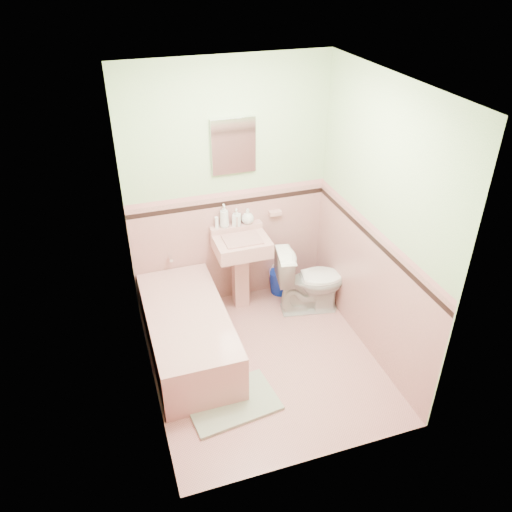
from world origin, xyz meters
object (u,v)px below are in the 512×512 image
object	(u,v)px
medicine_cabinet	(233,146)
soap_bottle_left	(224,216)
sink	(242,274)
soap_bottle_right	(248,216)
toilet	(310,280)
shoe	(220,392)
bucket	(281,281)
soap_bottle_mid	(237,217)
bathtub	(188,335)

from	to	relation	value
medicine_cabinet	soap_bottle_left	distance (m)	0.70
sink	soap_bottle_right	world-z (taller)	soap_bottle_right
toilet	shoe	world-z (taller)	toilet
soap_bottle_right	shoe	bearing A→B (deg)	-116.66
bucket	shoe	world-z (taller)	bucket
soap_bottle_left	soap_bottle_mid	distance (m)	0.13
bathtub	medicine_cabinet	distance (m)	1.78
medicine_cabinet	soap_bottle_right	world-z (taller)	medicine_cabinet
sink	soap_bottle_right	xyz separation A→B (m)	(0.12, 0.18, 0.55)
soap_bottle_right	shoe	world-z (taller)	soap_bottle_right
bucket	sink	bearing A→B (deg)	-164.37
bathtub	soap_bottle_mid	xyz separation A→B (m)	(0.69, 0.71, 0.75)
soap_bottle_mid	toilet	size ratio (longest dim) A/B	0.25
soap_bottle_left	shoe	world-z (taller)	soap_bottle_left
bathtub	shoe	bearing A→B (deg)	-77.58
bathtub	medicine_cabinet	world-z (taller)	medicine_cabinet
bathtub	bucket	size ratio (longest dim) A/B	5.67
shoe	sink	bearing A→B (deg)	75.10
bathtub	soap_bottle_left	distance (m)	1.20
sink	medicine_cabinet	distance (m)	1.30
medicine_cabinet	sink	bearing A→B (deg)	-90.00
soap_bottle_right	sink	bearing A→B (deg)	-124.14
sink	toilet	xyz separation A→B (m)	(0.65, -0.24, -0.06)
toilet	bucket	xyz separation A→B (m)	(-0.17, 0.37, -0.22)
sink	toilet	bearing A→B (deg)	-20.12
soap_bottle_left	sink	bearing A→B (deg)	-56.51
medicine_cabinet	soap_bottle_mid	distance (m)	0.72
sink	soap_bottle_mid	xyz separation A→B (m)	(0.01, 0.18, 0.56)
toilet	shoe	size ratio (longest dim) A/B	4.84
soap_bottle_mid	toilet	distance (m)	0.99
shoe	toilet	bearing A→B (deg)	47.62
sink	medicine_cabinet	world-z (taller)	medicine_cabinet
medicine_cabinet	shoe	distance (m)	2.20
bathtub	soap_bottle_left	xyz separation A→B (m)	(0.56, 0.71, 0.79)
soap_bottle_left	bathtub	bearing A→B (deg)	-128.31
bathtub	toilet	distance (m)	1.37
bathtub	soap_bottle_left	world-z (taller)	soap_bottle_left
medicine_cabinet	toilet	distance (m)	1.56
sink	bucket	world-z (taller)	sink
medicine_cabinet	bathtub	bearing A→B (deg)	-132.58
soap_bottle_left	shoe	bearing A→B (deg)	-107.76
medicine_cabinet	soap_bottle_mid	size ratio (longest dim) A/B	2.99
sink	medicine_cabinet	size ratio (longest dim) A/B	1.59
toilet	shoe	xyz separation A→B (m)	(-1.20, -0.91, -0.30)
soap_bottle_right	bathtub	bearing A→B (deg)	-138.48
soap_bottle_left	soap_bottle_right	world-z (taller)	soap_bottle_left
sink	shoe	bearing A→B (deg)	-115.38
shoe	medicine_cabinet	bearing A→B (deg)	78.63
soap_bottle_mid	soap_bottle_right	bearing A→B (deg)	0.00
medicine_cabinet	bucket	bearing A→B (deg)	-9.01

